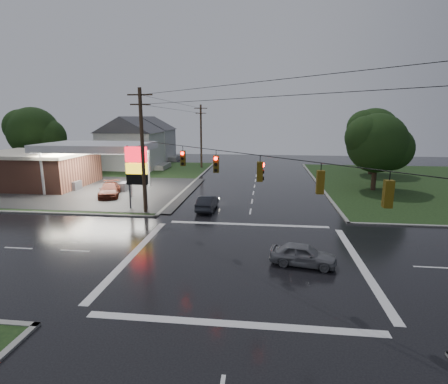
# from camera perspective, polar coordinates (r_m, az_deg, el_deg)

# --- Properties ---
(ground) EXTENTS (120.00, 120.00, 0.00)m
(ground) POSITION_cam_1_polar(r_m,az_deg,el_deg) (21.99, 3.08, -10.79)
(ground) COLOR black
(ground) RESTS_ON ground
(grass_nw) EXTENTS (36.00, 36.00, 0.08)m
(grass_nw) POSITION_cam_1_polar(r_m,az_deg,el_deg) (54.29, -23.49, 2.16)
(grass_nw) COLOR black
(grass_nw) RESTS_ON ground
(gas_station) EXTENTS (26.20, 18.00, 5.60)m
(gas_station) POSITION_cam_1_polar(r_m,az_deg,el_deg) (48.49, -27.10, 3.74)
(gas_station) COLOR #2D2D2D
(gas_station) RESTS_ON ground
(pylon_sign) EXTENTS (2.00, 0.35, 6.00)m
(pylon_sign) POSITION_cam_1_polar(r_m,az_deg,el_deg) (33.17, -14.06, 3.93)
(pylon_sign) COLOR #59595E
(pylon_sign) RESTS_ON ground
(utility_pole_nw) EXTENTS (2.20, 0.32, 11.00)m
(utility_pole_nw) POSITION_cam_1_polar(r_m,az_deg,el_deg) (31.70, -13.16, 6.72)
(utility_pole_nw) COLOR #382619
(utility_pole_nw) RESTS_ON ground
(utility_pole_n) EXTENTS (2.20, 0.32, 10.50)m
(utility_pole_n) POSITION_cam_1_polar(r_m,az_deg,el_deg) (59.26, -3.77, 9.20)
(utility_pole_n) COLOR #382619
(utility_pole_n) RESTS_ON ground
(traffic_signals) EXTENTS (26.87, 26.87, 1.47)m
(traffic_signals) POSITION_cam_1_polar(r_m,az_deg,el_deg) (20.33, 3.34, 6.24)
(traffic_signals) COLOR black
(traffic_signals) RESTS_ON ground
(house_near) EXTENTS (11.05, 8.48, 8.60)m
(house_near) POSITION_cam_1_polar(r_m,az_deg,el_deg) (60.55, -14.92, 7.88)
(house_near) COLOR silver
(house_near) RESTS_ON ground
(house_far) EXTENTS (11.05, 8.48, 8.60)m
(house_far) POSITION_cam_1_polar(r_m,az_deg,el_deg) (72.14, -12.17, 8.65)
(house_far) COLOR silver
(house_far) RESTS_ON ground
(tree_nw_behind) EXTENTS (8.93, 7.60, 10.00)m
(tree_nw_behind) POSITION_cam_1_polar(r_m,az_deg,el_deg) (61.26, -28.54, 8.53)
(tree_nw_behind) COLOR black
(tree_nw_behind) RESTS_ON ground
(tree_ne_near) EXTENTS (7.99, 6.80, 8.98)m
(tree_ne_near) POSITION_cam_1_polar(r_m,az_deg,el_deg) (44.24, 23.89, 7.28)
(tree_ne_near) COLOR black
(tree_ne_near) RESTS_ON ground
(tree_ne_far) EXTENTS (8.46, 7.20, 9.80)m
(tree_ne_far) POSITION_cam_1_polar(r_m,az_deg,el_deg) (56.54, 23.37, 8.82)
(tree_ne_far) COLOR black
(tree_ne_far) RESTS_ON ground
(car_north) EXTENTS (1.65, 4.26, 1.38)m
(car_north) POSITION_cam_1_polar(r_m,az_deg,el_deg) (32.74, -2.72, -1.74)
(car_north) COLOR black
(car_north) RESTS_ON ground
(car_crossing) EXTENTS (4.08, 2.26, 1.31)m
(car_crossing) POSITION_cam_1_polar(r_m,az_deg,el_deg) (21.34, 12.79, -9.92)
(car_crossing) COLOR slate
(car_crossing) RESTS_ON ground
(car_pump) EXTENTS (3.56, 5.47, 1.47)m
(car_pump) POSITION_cam_1_polar(r_m,az_deg,el_deg) (40.11, -18.17, 0.33)
(car_pump) COLOR #562013
(car_pump) RESTS_ON ground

